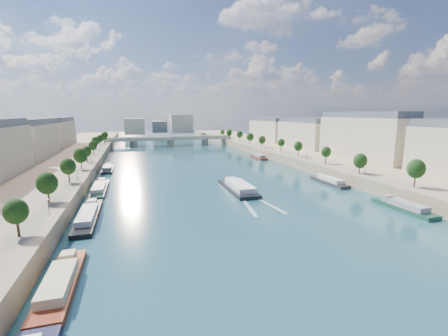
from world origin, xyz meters
TOP-DOWN VIEW (x-y plane):
  - ground at (0.00, 100.00)m, footprint 700.00×700.00m
  - quay_left at (-72.00, 100.00)m, footprint 44.00×520.00m
  - quay_right at (72.00, 100.00)m, footprint 44.00×520.00m
  - pave_left at (-57.00, 100.00)m, footprint 14.00×520.00m
  - pave_right at (57.00, 100.00)m, footprint 14.00×520.00m
  - trees_left at (-55.00, 102.00)m, footprint 4.80×268.80m
  - trees_right at (55.00, 110.00)m, footprint 4.80×268.80m
  - lamps_left at (-52.50, 90.00)m, footprint 0.36×200.36m
  - lamps_right at (52.50, 105.00)m, footprint 0.36×200.36m
  - buildings_left at (-85.00, 112.00)m, footprint 16.00×226.00m
  - buildings_right at (85.00, 112.00)m, footprint 16.00×226.00m
  - skyline at (3.19, 319.52)m, footprint 79.00×42.00m
  - bridge at (0.00, 225.44)m, footprint 112.00×12.00m
  - tour_barge at (5.08, 57.16)m, footprint 8.49×28.20m
  - wake at (5.08, 40.57)m, footprint 10.76×25.98m
  - moored_barges_left at (-45.50, 40.73)m, footprint 5.00×156.25m
  - moored_barges_right at (45.50, 42.23)m, footprint 5.00×164.59m

SIDE VIEW (x-z plane):
  - ground at x=0.00m, z-range 0.00..0.00m
  - wake at x=5.08m, z-range 0.00..0.04m
  - moored_barges_left at x=-45.50m, z-range -0.96..2.64m
  - moored_barges_right at x=45.50m, z-range -0.96..2.64m
  - tour_barge at x=5.08m, z-range -0.84..2.97m
  - quay_left at x=-72.00m, z-range 0.00..5.00m
  - quay_right at x=72.00m, z-range 0.00..5.00m
  - pave_left at x=-57.00m, z-range 5.00..5.10m
  - pave_right at x=57.00m, z-range 5.00..5.10m
  - bridge at x=0.00m, z-range 1.01..9.16m
  - lamps_left at x=-52.50m, z-range 5.64..9.92m
  - lamps_right at x=52.50m, z-range 5.64..9.92m
  - trees_left at x=-55.00m, z-range 6.35..14.61m
  - trees_right at x=55.00m, z-range 6.35..14.61m
  - skyline at x=3.19m, z-range 3.66..25.66m
  - buildings_left at x=-85.00m, z-range 4.85..28.05m
  - buildings_right at x=85.00m, z-range 4.85..28.05m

